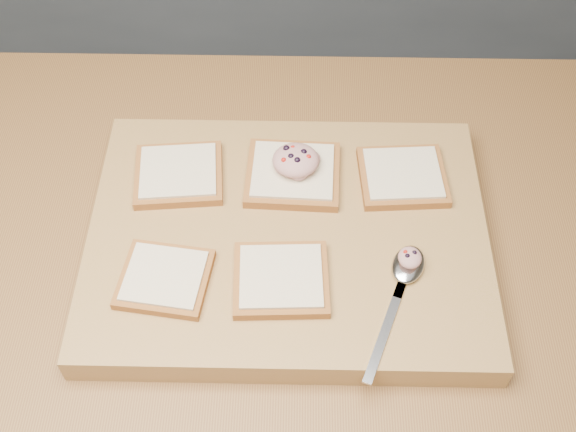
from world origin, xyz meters
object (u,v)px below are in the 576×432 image
tuna_salad_dollop (296,160)px  spoon (405,274)px  bread_far_center (293,174)px  cutting_board (288,239)px

tuna_salad_dollop → spoon: size_ratio=0.32×
bread_far_center → tuna_salad_dollop: size_ratio=2.08×
bread_far_center → tuna_salad_dollop: tuna_salad_dollop is taller
tuna_salad_dollop → spoon: (0.14, -0.17, -0.03)m
cutting_board → bread_far_center: 0.10m
cutting_board → bread_far_center: bread_far_center is taller
tuna_salad_dollop → spoon: 0.22m
bread_far_center → spoon: bearing=-48.3°
cutting_board → spoon: (0.15, -0.07, 0.03)m
bread_far_center → spoon: 0.22m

